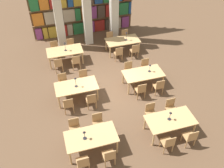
# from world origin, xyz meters

# --- Properties ---
(ground_plane) EXTENTS (40.00, 40.00, 0.00)m
(ground_plane) POSITION_xyz_m (0.00, 0.00, 0.00)
(ground_plane) COLOR brown
(reading_table_0) EXTENTS (1.87, 0.99, 0.74)m
(reading_table_0) POSITION_xyz_m (-1.57, -2.92, 0.66)
(reading_table_0) COLOR tan
(reading_table_0) RESTS_ON ground_plane
(chair_0) EXTENTS (0.42, 0.40, 0.87)m
(chair_0) POSITION_xyz_m (-2.04, -3.70, 0.47)
(chair_0) COLOR tan
(chair_0) RESTS_ON ground_plane
(chair_1) EXTENTS (0.42, 0.40, 0.87)m
(chair_1) POSITION_xyz_m (-2.04, -2.14, 0.47)
(chair_1) COLOR tan
(chair_1) RESTS_ON ground_plane
(chair_2) EXTENTS (0.42, 0.40, 0.87)m
(chair_2) POSITION_xyz_m (-1.12, -3.70, 0.47)
(chair_2) COLOR tan
(chair_2) RESTS_ON ground_plane
(chair_3) EXTENTS (0.42, 0.40, 0.87)m
(chair_3) POSITION_xyz_m (-1.12, -2.14, 0.47)
(chair_3) COLOR tan
(chair_3) RESTS_ON ground_plane
(desk_lamp_0) EXTENTS (0.14, 0.14, 0.40)m
(desk_lamp_0) POSITION_xyz_m (-1.80, -2.94, 1.01)
(desk_lamp_0) COLOR #232328
(desk_lamp_0) RESTS_ON reading_table_0
(reading_table_1) EXTENTS (1.87, 0.99, 0.74)m
(reading_table_1) POSITION_xyz_m (1.52, -3.01, 0.66)
(reading_table_1) COLOR tan
(reading_table_1) RESTS_ON ground_plane
(chair_4) EXTENTS (0.42, 0.40, 0.87)m
(chair_4) POSITION_xyz_m (1.07, -3.79, 0.47)
(chair_4) COLOR tan
(chair_4) RESTS_ON ground_plane
(chair_5) EXTENTS (0.42, 0.40, 0.87)m
(chair_5) POSITION_xyz_m (1.07, -2.23, 0.47)
(chair_5) COLOR tan
(chair_5) RESTS_ON ground_plane
(chair_6) EXTENTS (0.42, 0.40, 0.87)m
(chair_6) POSITION_xyz_m (1.98, -3.79, 0.47)
(chair_6) COLOR tan
(chair_6) RESTS_ON ground_plane
(chair_7) EXTENTS (0.42, 0.40, 0.87)m
(chair_7) POSITION_xyz_m (1.98, -2.23, 0.47)
(chair_7) COLOR tan
(chair_7) RESTS_ON ground_plane
(desk_lamp_1) EXTENTS (0.14, 0.14, 0.41)m
(desk_lamp_1) POSITION_xyz_m (1.48, -2.99, 1.01)
(desk_lamp_1) COLOR #232328
(desk_lamp_1) RESTS_ON reading_table_1
(reading_table_2) EXTENTS (1.87, 0.99, 0.74)m
(reading_table_2) POSITION_xyz_m (-1.57, -0.04, 0.66)
(reading_table_2) COLOR tan
(reading_table_2) RESTS_ON ground_plane
(chair_8) EXTENTS (0.42, 0.40, 0.87)m
(chair_8) POSITION_xyz_m (-2.08, -0.82, 0.47)
(chair_8) COLOR tan
(chair_8) RESTS_ON ground_plane
(chair_9) EXTENTS (0.42, 0.40, 0.87)m
(chair_9) POSITION_xyz_m (-2.08, 0.74, 0.47)
(chair_9) COLOR tan
(chair_9) RESTS_ON ground_plane
(chair_10) EXTENTS (0.42, 0.40, 0.87)m
(chair_10) POSITION_xyz_m (-1.09, -0.82, 0.47)
(chair_10) COLOR tan
(chair_10) RESTS_ON ground_plane
(chair_11) EXTENTS (0.42, 0.40, 0.87)m
(chair_11) POSITION_xyz_m (-1.09, 0.74, 0.47)
(chair_11) COLOR tan
(chair_11) RESTS_ON ground_plane
(desk_lamp_2) EXTENTS (0.14, 0.14, 0.50)m
(desk_lamp_2) POSITION_xyz_m (-1.58, -0.08, 1.08)
(desk_lamp_2) COLOR #232328
(desk_lamp_2) RESTS_ON reading_table_2
(reading_table_3) EXTENTS (1.87, 0.99, 0.74)m
(reading_table_3) POSITION_xyz_m (1.60, -0.05, 0.66)
(reading_table_3) COLOR tan
(reading_table_3) RESTS_ON ground_plane
(chair_12) EXTENTS (0.42, 0.40, 0.87)m
(chair_12) POSITION_xyz_m (1.18, -0.83, 0.47)
(chair_12) COLOR tan
(chair_12) RESTS_ON ground_plane
(chair_13) EXTENTS (0.42, 0.40, 0.87)m
(chair_13) POSITION_xyz_m (1.18, 0.73, 0.47)
(chair_13) COLOR tan
(chair_13) RESTS_ON ground_plane
(chair_14) EXTENTS (0.42, 0.40, 0.87)m
(chair_14) POSITION_xyz_m (2.07, -0.83, 0.47)
(chair_14) COLOR tan
(chair_14) RESTS_ON ground_plane
(chair_15) EXTENTS (0.42, 0.40, 0.87)m
(chair_15) POSITION_xyz_m (2.07, 0.73, 0.47)
(chair_15) COLOR tan
(chair_15) RESTS_ON ground_plane
(desk_lamp_3) EXTENTS (0.14, 0.14, 0.41)m
(desk_lamp_3) POSITION_xyz_m (1.93, -0.01, 1.02)
(desk_lamp_3) COLOR #232328
(desk_lamp_3) RESTS_ON reading_table_3
(reading_table_4) EXTENTS (1.87, 0.99, 0.74)m
(reading_table_4) POSITION_xyz_m (-1.64, 2.95, 0.66)
(reading_table_4) COLOR tan
(reading_table_4) RESTS_ON ground_plane
(chair_16) EXTENTS (0.42, 0.40, 0.87)m
(chair_16) POSITION_xyz_m (-2.10, 2.17, 0.47)
(chair_16) COLOR tan
(chair_16) RESTS_ON ground_plane
(chair_17) EXTENTS (0.42, 0.40, 0.87)m
(chair_17) POSITION_xyz_m (-2.10, 3.73, 0.47)
(chair_17) COLOR tan
(chair_17) RESTS_ON ground_plane
(chair_18) EXTENTS (0.42, 0.40, 0.87)m
(chair_18) POSITION_xyz_m (-1.20, 2.17, 0.47)
(chair_18) COLOR tan
(chair_18) RESTS_ON ground_plane
(chair_19) EXTENTS (0.42, 0.40, 0.87)m
(chair_19) POSITION_xyz_m (-1.20, 3.73, 0.47)
(chair_19) COLOR tan
(chair_19) RESTS_ON ground_plane
(desk_lamp_4) EXTENTS (0.14, 0.14, 0.50)m
(desk_lamp_4) POSITION_xyz_m (-1.59, 2.93, 1.08)
(desk_lamp_4) COLOR #232328
(desk_lamp_4) RESTS_ON reading_table_4
(reading_table_5) EXTENTS (1.87, 0.99, 0.74)m
(reading_table_5) POSITION_xyz_m (1.63, 3.06, 0.66)
(reading_table_5) COLOR tan
(reading_table_5) RESTS_ON ground_plane
(chair_20) EXTENTS (0.42, 0.40, 0.87)m
(chair_20) POSITION_xyz_m (1.14, 2.28, 0.47)
(chair_20) COLOR tan
(chair_20) RESTS_ON ground_plane
(chair_21) EXTENTS (0.42, 0.40, 0.87)m
(chair_21) POSITION_xyz_m (1.14, 3.84, 0.47)
(chair_21) COLOR tan
(chair_21) RESTS_ON ground_plane
(chair_22) EXTENTS (0.42, 0.40, 0.87)m
(chair_22) POSITION_xyz_m (2.06, 2.28, 0.47)
(chair_22) COLOR tan
(chair_22) RESTS_ON ground_plane
(chair_23) EXTENTS (0.42, 0.40, 0.87)m
(chair_23) POSITION_xyz_m (2.06, 3.84, 0.47)
(chair_23) COLOR tan
(chair_23) RESTS_ON ground_plane
(desk_lamp_5) EXTENTS (0.14, 0.14, 0.50)m
(desk_lamp_5) POSITION_xyz_m (1.82, 3.02, 1.08)
(desk_lamp_5) COLOR #232328
(desk_lamp_5) RESTS_ON reading_table_5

